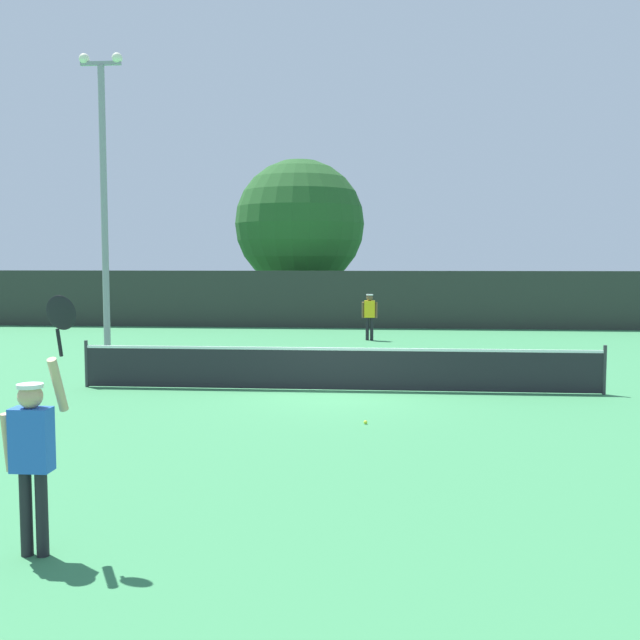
% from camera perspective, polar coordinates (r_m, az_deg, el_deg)
% --- Properties ---
extents(ground_plane, '(120.00, 120.00, 0.00)m').
position_cam_1_polar(ground_plane, '(16.45, 1.39, -5.48)').
color(ground_plane, '#387F4C').
extents(tennis_net, '(11.60, 0.08, 1.07)m').
position_cam_1_polar(tennis_net, '(16.36, 1.40, -3.72)').
color(tennis_net, '#232328').
rests_on(tennis_net, ground).
extents(perimeter_fence, '(37.05, 0.12, 2.44)m').
position_cam_1_polar(perimeter_fence, '(31.37, 3.02, 1.60)').
color(perimeter_fence, '#2D332D').
rests_on(perimeter_fence, ground).
extents(player_serving, '(0.68, 0.40, 2.56)m').
position_cam_1_polar(player_serving, '(7.76, -21.32, -8.80)').
color(player_serving, blue).
rests_on(player_serving, ground).
extents(player_receiving, '(0.57, 0.25, 1.67)m').
position_cam_1_polar(player_receiving, '(26.60, 3.86, 0.62)').
color(player_receiving, yellow).
rests_on(player_receiving, ground).
extents(tennis_ball, '(0.07, 0.07, 0.07)m').
position_cam_1_polar(tennis_ball, '(13.16, 3.55, -7.91)').
color(tennis_ball, '#CCE033').
rests_on(tennis_ball, ground).
extents(light_pole, '(1.18, 0.28, 8.39)m').
position_cam_1_polar(light_pole, '(20.97, -16.41, 9.58)').
color(light_pole, gray).
rests_on(light_pole, ground).
extents(large_tree, '(6.16, 6.16, 7.69)m').
position_cam_1_polar(large_tree, '(35.45, -1.59, 7.42)').
color(large_tree, brown).
rests_on(large_tree, ground).
extents(parked_car_near, '(2.49, 4.43, 1.69)m').
position_cam_1_polar(parked_car_near, '(37.97, 19.13, 1.21)').
color(parked_car_near, navy).
rests_on(parked_car_near, ground).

